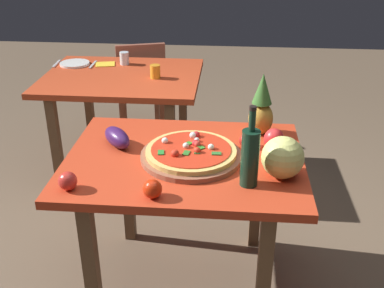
{
  "coord_description": "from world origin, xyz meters",
  "views": [
    {
      "loc": [
        0.2,
        -1.92,
        1.81
      ],
      "look_at": [
        0.03,
        0.04,
        0.83
      ],
      "focal_mm": 43.73,
      "sensor_mm": 36.0,
      "label": 1
    }
  ],
  "objects": [
    {
      "name": "ground_plane",
      "position": [
        0.0,
        0.0,
        0.0
      ],
      "size": [
        10.0,
        10.0,
        0.0
      ],
      "primitive_type": "plane",
      "color": "brown"
    },
    {
      "name": "display_table",
      "position": [
        0.0,
        0.0,
        0.67
      ],
      "size": [
        1.11,
        0.85,
        0.78
      ],
      "color": "brown",
      "rests_on": "ground_plane"
    },
    {
      "name": "background_table",
      "position": [
        -0.56,
        1.18,
        0.67
      ],
      "size": [
        1.09,
        0.88,
        0.78
      ],
      "color": "brown",
      "rests_on": "ground_plane"
    },
    {
      "name": "dining_chair",
      "position": [
        -0.57,
        1.85,
        0.48
      ],
      "size": [
        0.5,
        0.5,
        0.85
      ],
      "rotation": [
        0.0,
        0.0,
        3.44
      ],
      "color": "#90553D",
      "rests_on": "ground_plane"
    },
    {
      "name": "pizza_board",
      "position": [
        0.03,
        -0.01,
        0.79
      ],
      "size": [
        0.47,
        0.47,
        0.02
      ],
      "primitive_type": "cylinder",
      "color": "#90553D",
      "rests_on": "display_table"
    },
    {
      "name": "pizza",
      "position": [
        0.03,
        -0.01,
        0.82
      ],
      "size": [
        0.42,
        0.42,
        0.05
      ],
      "color": "#DDB75F",
      "rests_on": "pizza_board"
    },
    {
      "name": "wine_bottle",
      "position": [
        0.29,
        -0.22,
        0.91
      ],
      "size": [
        0.08,
        0.08,
        0.35
      ],
      "color": "#122F20",
      "rests_on": "display_table"
    },
    {
      "name": "pineapple_left",
      "position": [
        0.36,
        0.29,
        0.92
      ],
      "size": [
        0.13,
        0.13,
        0.32
      ],
      "color": "#BB8C32",
      "rests_on": "display_table"
    },
    {
      "name": "melon",
      "position": [
        0.44,
        -0.14,
        0.87
      ],
      "size": [
        0.18,
        0.18,
        0.18
      ],
      "primitive_type": "sphere",
      "color": "#DADC75",
      "rests_on": "display_table"
    },
    {
      "name": "bell_pepper",
      "position": [
        0.42,
        0.13,
        0.83
      ],
      "size": [
        0.1,
        0.1,
        0.11
      ],
      "primitive_type": "ellipsoid",
      "color": "red",
      "rests_on": "display_table"
    },
    {
      "name": "eggplant",
      "position": [
        -0.34,
        0.09,
        0.82
      ],
      "size": [
        0.2,
        0.21,
        0.09
      ],
      "primitive_type": "ellipsoid",
      "rotation": [
        0.0,
        0.0,
        2.26
      ],
      "color": "#3B1A53",
      "rests_on": "display_table"
    },
    {
      "name": "tomato_by_bottle",
      "position": [
        -0.45,
        -0.32,
        0.82
      ],
      "size": [
        0.08,
        0.08,
        0.08
      ],
      "primitive_type": "sphere",
      "color": "red",
      "rests_on": "display_table"
    },
    {
      "name": "tomato_at_corner",
      "position": [
        0.29,
        0.13,
        0.81
      ],
      "size": [
        0.07,
        0.07,
        0.07
      ],
      "primitive_type": "sphere",
      "color": "red",
      "rests_on": "display_table"
    },
    {
      "name": "tomato_beside_pepper",
      "position": [
        -0.09,
        -0.35,
        0.82
      ],
      "size": [
        0.08,
        0.08,
        0.08
      ],
      "primitive_type": "sphere",
      "color": "red",
      "rests_on": "display_table"
    },
    {
      "name": "tomato_near_board",
      "position": [
        0.48,
        0.01,
        0.81
      ],
      "size": [
        0.07,
        0.07,
        0.07
      ],
      "primitive_type": "sphere",
      "color": "red",
      "rests_on": "display_table"
    },
    {
      "name": "drinking_glass_juice",
      "position": [
        -0.32,
        1.13,
        0.82
      ],
      "size": [
        0.07,
        0.07,
        0.09
      ],
      "primitive_type": "cylinder",
      "color": "orange",
      "rests_on": "background_table"
    },
    {
      "name": "drinking_glass_water",
      "position": [
        -0.6,
        1.43,
        0.82
      ],
      "size": [
        0.07,
        0.07,
        0.09
      ],
      "primitive_type": "cylinder",
      "color": "silver",
      "rests_on": "background_table"
    },
    {
      "name": "dinner_plate",
      "position": [
        -0.97,
        1.39,
        0.79
      ],
      "size": [
        0.22,
        0.22,
        0.02
      ],
      "primitive_type": "cylinder",
      "color": "white",
      "rests_on": "background_table"
    },
    {
      "name": "fork_utensil",
      "position": [
        -1.11,
        1.39,
        0.78
      ],
      "size": [
        0.03,
        0.18,
        0.01
      ],
      "primitive_type": "cube",
      "rotation": [
        0.0,
        0.0,
        0.06
      ],
      "color": "silver",
      "rests_on": "background_table"
    },
    {
      "name": "knife_utensil",
      "position": [
        -0.83,
        1.39,
        0.78
      ],
      "size": [
        0.02,
        0.18,
        0.01
      ],
      "primitive_type": "cube",
      "rotation": [
        0.0,
        0.0,
        0.01
      ],
      "color": "silver",
      "rests_on": "background_table"
    },
    {
      "name": "napkin_folded",
      "position": [
        -0.74,
        1.41,
        0.78
      ],
      "size": [
        0.16,
        0.15,
        0.01
      ],
      "primitive_type": "cube",
      "rotation": [
        0.0,
        0.0,
        0.23
      ],
      "color": "yellow",
      "rests_on": "background_table"
    }
  ]
}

